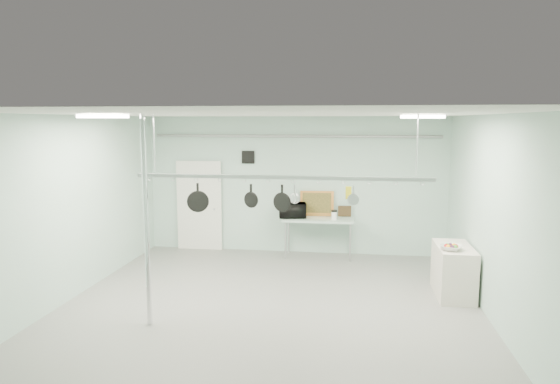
% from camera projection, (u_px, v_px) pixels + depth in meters
% --- Properties ---
extents(floor, '(8.00, 8.00, 0.00)m').
position_uv_depth(floor, '(266.00, 315.00, 8.01)').
color(floor, gray).
rests_on(floor, ground).
extents(ceiling, '(7.00, 8.00, 0.02)m').
position_uv_depth(ceiling, '(265.00, 115.00, 7.55)').
color(ceiling, silver).
rests_on(ceiling, back_wall).
extents(back_wall, '(7.00, 0.02, 3.20)m').
position_uv_depth(back_wall, '(294.00, 185.00, 11.69)').
color(back_wall, '#9EBEB0').
rests_on(back_wall, floor).
extents(right_wall, '(0.02, 8.00, 3.20)m').
position_uv_depth(right_wall, '(500.00, 224.00, 7.29)').
color(right_wall, '#9EBEB0').
rests_on(right_wall, floor).
extents(door, '(1.10, 0.10, 2.20)m').
position_uv_depth(door, '(200.00, 206.00, 12.04)').
color(door, silver).
rests_on(door, floor).
extents(wall_vent, '(0.30, 0.04, 0.30)m').
position_uv_depth(wall_vent, '(248.00, 157.00, 11.73)').
color(wall_vent, black).
rests_on(wall_vent, back_wall).
extents(conduit_pipe, '(6.60, 0.07, 0.07)m').
position_uv_depth(conduit_pipe, '(294.00, 136.00, 11.44)').
color(conduit_pipe, gray).
rests_on(conduit_pipe, back_wall).
extents(chrome_pole, '(0.08, 0.08, 3.20)m').
position_uv_depth(chrome_pole, '(146.00, 222.00, 7.43)').
color(chrome_pole, silver).
rests_on(chrome_pole, floor).
extents(prep_table, '(1.60, 0.70, 0.91)m').
position_uv_depth(prep_table, '(319.00, 221.00, 11.33)').
color(prep_table, silver).
rests_on(prep_table, floor).
extents(side_cabinet, '(0.60, 1.20, 0.90)m').
position_uv_depth(side_cabinet, '(453.00, 271.00, 8.87)').
color(side_cabinet, beige).
rests_on(side_cabinet, floor).
extents(pot_rack, '(4.80, 0.06, 1.00)m').
position_uv_depth(pot_rack, '(281.00, 176.00, 7.96)').
color(pot_rack, '#B7B7BC').
rests_on(pot_rack, ceiling).
extents(light_panel_left, '(0.65, 0.30, 0.05)m').
position_uv_depth(light_panel_left, '(103.00, 116.00, 7.09)').
color(light_panel_left, white).
rests_on(light_panel_left, ceiling).
extents(light_panel_right, '(0.65, 0.30, 0.05)m').
position_uv_depth(light_panel_right, '(422.00, 117.00, 7.81)').
color(light_panel_right, white).
rests_on(light_panel_right, ceiling).
extents(microwave, '(0.67, 0.51, 0.34)m').
position_uv_depth(microwave, '(293.00, 210.00, 11.38)').
color(microwave, black).
rests_on(microwave, prep_table).
extents(coffee_canister, '(0.14, 0.14, 0.18)m').
position_uv_depth(coffee_canister, '(334.00, 216.00, 11.13)').
color(coffee_canister, white).
rests_on(coffee_canister, prep_table).
extents(painting_large, '(0.78, 0.16, 0.58)m').
position_uv_depth(painting_large, '(317.00, 203.00, 11.58)').
color(painting_large, orange).
rests_on(painting_large, prep_table).
extents(painting_small, '(0.30, 0.10, 0.25)m').
position_uv_depth(painting_small, '(345.00, 211.00, 11.52)').
color(painting_small, '#342412').
rests_on(painting_small, prep_table).
extents(fruit_bowl, '(0.48, 0.48, 0.09)m').
position_uv_depth(fruit_bowl, '(451.00, 248.00, 8.53)').
color(fruit_bowl, silver).
rests_on(fruit_bowl, side_cabinet).
extents(skillet_left, '(0.36, 0.16, 0.47)m').
position_uv_depth(skillet_left, '(198.00, 197.00, 8.20)').
color(skillet_left, black).
rests_on(skillet_left, pot_rack).
extents(skillet_mid, '(0.26, 0.15, 0.36)m').
position_uv_depth(skillet_mid, '(251.00, 195.00, 8.07)').
color(skillet_mid, black).
rests_on(skillet_mid, pot_rack).
extents(skillet_right, '(0.31, 0.16, 0.42)m').
position_uv_depth(skillet_right, '(282.00, 198.00, 8.00)').
color(skillet_right, black).
rests_on(skillet_right, pot_rack).
extents(whisk, '(0.18, 0.18, 0.33)m').
position_uv_depth(whisk, '(295.00, 195.00, 7.97)').
color(whisk, '#AFB0B4').
rests_on(whisk, pot_rack).
extents(grater, '(0.09, 0.03, 0.22)m').
position_uv_depth(grater, '(348.00, 193.00, 7.84)').
color(grater, gold).
rests_on(grater, pot_rack).
extents(saucepan, '(0.20, 0.15, 0.32)m').
position_uv_depth(saucepan, '(353.00, 196.00, 7.84)').
color(saucepan, '#A5A4A8').
rests_on(saucepan, pot_rack).
extents(fruit_cluster, '(0.24, 0.24, 0.09)m').
position_uv_depth(fruit_cluster, '(451.00, 245.00, 8.52)').
color(fruit_cluster, '#A90F12').
rests_on(fruit_cluster, fruit_bowl).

